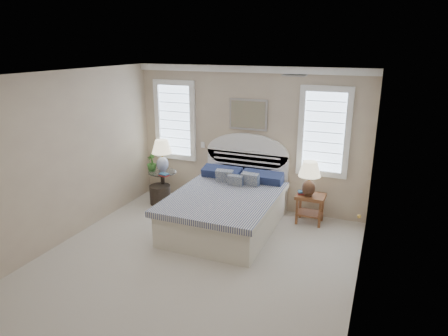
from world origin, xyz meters
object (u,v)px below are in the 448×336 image
side_table_left (163,183)px  lamp_left (162,152)px  nightstand_right (310,202)px  lamp_right (309,175)px  floor_pot (160,194)px  bed (228,206)px

side_table_left → lamp_left: lamp_left is taller
nightstand_right → side_table_left: bearing=-178.1°
lamp_right → lamp_left: bearing=-180.0°
nightstand_right → floor_pot: size_ratio=1.28×
side_table_left → lamp_right: (2.91, 0.04, 0.53)m
lamp_left → bed: bearing=-20.9°
side_table_left → nightstand_right: size_ratio=1.19×
nightstand_right → lamp_right: bearing=-123.3°
side_table_left → nightstand_right: bearing=1.9°
bed → nightstand_right: (1.30, 0.69, 0.00)m
side_table_left → nightstand_right: side_table_left is taller
bed → lamp_right: bearing=26.7°
bed → lamp_left: size_ratio=3.52×
side_table_left → lamp_right: size_ratio=1.00×
side_table_left → lamp_left: 0.64m
bed → floor_pot: (-1.64, 0.46, -0.20)m
side_table_left → floor_pot: (0.01, -0.13, -0.20)m
side_table_left → floor_pot: size_ratio=1.52×
side_table_left → lamp_left: bearing=105.9°
bed → lamp_left: bed is taller
floor_pot → lamp_right: bearing=3.4°
lamp_left → lamp_right: size_ratio=1.03×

